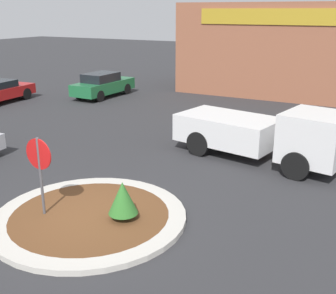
% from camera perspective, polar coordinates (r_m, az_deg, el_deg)
% --- Properties ---
extents(ground_plane, '(120.00, 120.00, 0.00)m').
position_cam_1_polar(ground_plane, '(11.38, -10.47, -9.59)').
color(ground_plane, '#2D2D30').
extents(traffic_island, '(5.03, 5.03, 0.15)m').
position_cam_1_polar(traffic_island, '(11.35, -10.50, -9.27)').
color(traffic_island, '#BCB7AD').
rests_on(traffic_island, ground_plane).
extents(stop_sign, '(0.81, 0.07, 2.22)m').
position_cam_1_polar(stop_sign, '(11.09, -17.01, -2.10)').
color(stop_sign, '#4C4C51').
rests_on(stop_sign, ground_plane).
extents(island_shrub, '(0.76, 0.76, 1.01)m').
position_cam_1_polar(island_shrub, '(10.71, -6.14, -6.84)').
color(island_shrub, brown).
rests_on(island_shrub, traffic_island).
extents(utility_truck, '(6.40, 3.18, 2.04)m').
position_cam_1_polar(utility_truck, '(15.43, 12.86, 1.83)').
color(utility_truck, silver).
rests_on(utility_truck, ground_plane).
extents(storefront_building, '(12.09, 6.07, 5.68)m').
position_cam_1_polar(storefront_building, '(28.84, 14.91, 12.73)').
color(storefront_building, '#93563D').
rests_on(storefront_building, ground_plane).
extents(parked_sedan_green, '(1.87, 4.52, 1.52)m').
position_cam_1_polar(parked_sedan_green, '(27.02, -8.82, 8.34)').
color(parked_sedan_green, '#1E6638').
rests_on(parked_sedan_green, ground_plane).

